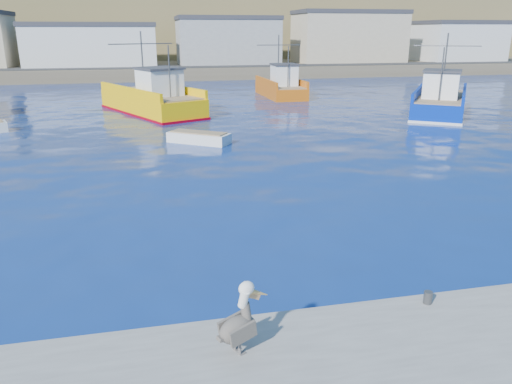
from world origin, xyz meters
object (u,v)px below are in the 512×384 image
(trawler_blue, at_px, (440,102))
(boat_orange, at_px, (281,86))
(skiff_mid, at_px, (199,139))
(skiff_far, at_px, (428,96))
(pelican, at_px, (240,323))
(trawler_yellow_b, at_px, (153,100))

(trawler_blue, distance_m, boat_orange, 16.87)
(boat_orange, relative_size, skiff_mid, 2.28)
(boat_orange, xyz_separation_m, skiff_far, (14.26, -4.49, -0.81))
(skiff_mid, relative_size, skiff_far, 1.06)
(pelican, bearing_deg, trawler_yellow_b, 91.43)
(trawler_blue, bearing_deg, skiff_far, 63.81)
(boat_orange, distance_m, skiff_far, 14.97)
(trawler_yellow_b, height_order, skiff_far, trawler_yellow_b)
(skiff_mid, height_order, skiff_far, skiff_mid)
(trawler_yellow_b, bearing_deg, pelican, -88.57)
(pelican, bearing_deg, skiff_far, 54.80)
(boat_orange, xyz_separation_m, pelican, (-12.41, -42.29, 0.08))
(trawler_yellow_b, height_order, pelican, trawler_yellow_b)
(boat_orange, relative_size, skiff_far, 2.42)
(skiff_far, relative_size, pelican, 2.47)
(skiff_mid, bearing_deg, skiff_far, 32.65)
(trawler_blue, xyz_separation_m, skiff_far, (4.59, 9.34, -0.77))
(trawler_blue, bearing_deg, pelican, -127.79)
(skiff_far, bearing_deg, trawler_blue, -116.19)
(pelican, bearing_deg, skiff_mid, 85.84)
(trawler_blue, xyz_separation_m, skiff_mid, (-20.49, -6.73, -0.75))
(boat_orange, height_order, skiff_mid, boat_orange)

